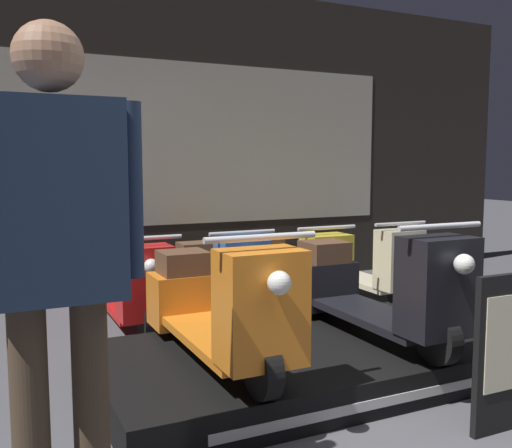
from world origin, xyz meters
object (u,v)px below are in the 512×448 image
Objects in this scene: scooter_display_right at (373,288)px; scooter_backrow_0 at (128,285)px; scooter_display_left at (216,306)px; person_left_browsing at (55,236)px; scooter_backrow_1 at (216,276)px; price_sign_board at (509,352)px; scooter_backrow_3 at (362,263)px; scooter_backrow_2 at (294,269)px.

scooter_display_right is 1.00× the size of scooter_backrow_0.
person_left_browsing is at bearing -136.06° from scooter_display_left.
price_sign_board is at bearing -80.63° from scooter_backrow_1.
scooter_backrow_1 is at bearing 58.61° from person_left_browsing.
scooter_backrow_3 is (1.22, 1.80, -0.21)m from scooter_display_right.
scooter_backrow_1 is (-0.40, 1.80, -0.21)m from scooter_display_right.
scooter_backrow_3 is 2.00× the size of price_sign_board.
price_sign_board is (2.13, -0.10, -0.69)m from person_left_browsing.
scooter_backrow_0 is (-1.21, 1.80, -0.21)m from scooter_display_right.
price_sign_board is at bearing -112.15° from scooter_backrow_3.
price_sign_board is (1.27, -2.82, 0.09)m from scooter_backrow_0.
person_left_browsing reaches higher than scooter_display_left.
scooter_backrow_0 is at bearing 123.89° from scooter_display_right.
scooter_backrow_1 is 2.86m from price_sign_board.
scooter_backrow_2 is 3.75m from person_left_browsing.
price_sign_board is (0.47, -2.82, 0.09)m from scooter_backrow_1.
person_left_browsing is 2.26× the size of price_sign_board.
scooter_display_right reaches higher than scooter_backrow_1.
scooter_backrow_3 is at bearing 0.00° from scooter_backrow_2.
scooter_display_left and scooter_display_right have the same top height.
scooter_backrow_1 and scooter_backrow_2 have the same top height.
scooter_display_left is at bearing -86.69° from scooter_backrow_0.
scooter_backrow_3 is at bearing 67.85° from price_sign_board.
scooter_display_right is at bearing -77.46° from scooter_backrow_1.
scooter_backrow_1 and scooter_backrow_3 have the same top height.
person_left_browsing is at bearing -121.39° from scooter_backrow_1.
scooter_backrow_0 is (-0.10, 1.80, -0.21)m from scooter_display_left.
scooter_display_right is (1.10, 0.00, 0.00)m from scooter_display_left.
price_sign_board is (-0.34, -2.82, 0.09)m from scooter_backrow_2.
price_sign_board is at bearing -96.90° from scooter_backrow_2.
scooter_display_left is at bearing -130.05° from scooter_backrow_2.
scooter_display_right is 1.00× the size of scooter_backrow_1.
scooter_backrow_0 is at bearing 180.00° from scooter_backrow_3.
scooter_display_left is 1.00× the size of scooter_backrow_0.
person_left_browsing is at bearing -132.22° from scooter_backrow_2.
scooter_display_left is 1.44m from person_left_browsing.
scooter_display_left is at bearing 43.94° from person_left_browsing.
scooter_display_left is at bearing 180.00° from scooter_display_right.
scooter_backrow_1 is 2.00× the size of price_sign_board.
person_left_browsing is at bearing -107.39° from scooter_backrow_0.
scooter_display_right is 1.03m from price_sign_board.
price_sign_board is at bearing -65.72° from scooter_backrow_0.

